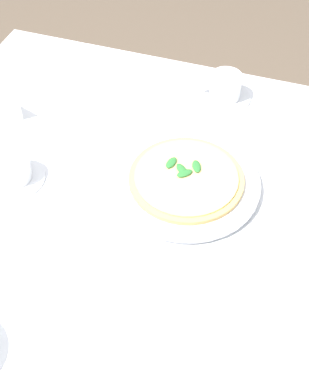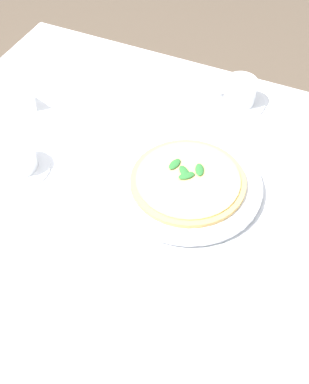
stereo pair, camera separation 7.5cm
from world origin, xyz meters
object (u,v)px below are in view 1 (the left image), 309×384
object	(u,v)px
pizza	(186,178)
coffee_cup_near_right	(13,171)
pizza_plate	(186,182)
menu_card	(7,103)
coffee_cup_back_corner	(225,88)

from	to	relation	value
pizza	coffee_cup_near_right	size ratio (longest dim) A/B	1.83
pizza_plate	menu_card	world-z (taller)	menu_card
pizza	coffee_cup_back_corner	bearing A→B (deg)	88.52
pizza	coffee_cup_near_right	xyz separation A→B (m)	(-0.36, -0.10, 0.00)
pizza_plate	coffee_cup_near_right	size ratio (longest dim) A/B	2.37
pizza_plate	menu_card	bearing A→B (deg)	168.70
pizza	menu_card	bearing A→B (deg)	168.74
pizza_plate	pizza	size ratio (longest dim) A/B	1.29
coffee_cup_back_corner	menu_card	distance (m)	0.53
pizza_plate	coffee_cup_near_right	bearing A→B (deg)	-164.81
pizza	coffee_cup_back_corner	distance (m)	0.32
pizza	coffee_cup_back_corner	xyz separation A→B (m)	(0.01, 0.32, 0.01)
menu_card	pizza_plate	bearing A→B (deg)	-173.89
menu_card	pizza	bearing A→B (deg)	-173.86
pizza_plate	pizza	bearing A→B (deg)	123.85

